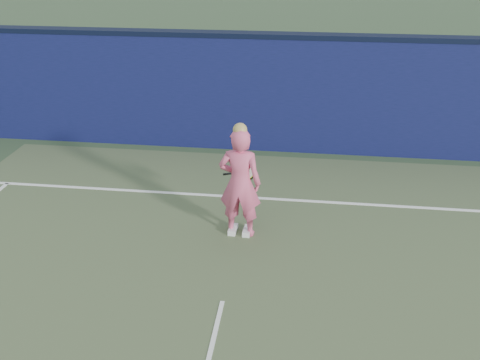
# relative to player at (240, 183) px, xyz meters

# --- Properties ---
(ground) EXTENTS (80.00, 80.00, 0.00)m
(ground) POSITION_rel_player_xyz_m (-0.02, -2.76, -0.93)
(ground) COLOR #304128
(ground) RESTS_ON ground
(backstop_wall) EXTENTS (24.00, 0.40, 2.50)m
(backstop_wall) POSITION_rel_player_xyz_m (-0.02, 3.74, 0.32)
(backstop_wall) COLOR #0D1239
(backstop_wall) RESTS_ON ground
(wall_cap) EXTENTS (24.00, 0.42, 0.10)m
(wall_cap) POSITION_rel_player_xyz_m (-0.02, 3.74, 1.62)
(wall_cap) COLOR black
(wall_cap) RESTS_ON backstop_wall
(player) EXTENTS (0.70, 0.49, 1.93)m
(player) POSITION_rel_player_xyz_m (0.00, 0.00, 0.00)
(player) COLOR #D55378
(player) RESTS_ON ground
(racket) EXTENTS (0.57, 0.16, 0.31)m
(racket) POSITION_rel_player_xyz_m (0.03, 0.42, -0.01)
(racket) COLOR black
(racket) RESTS_ON ground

